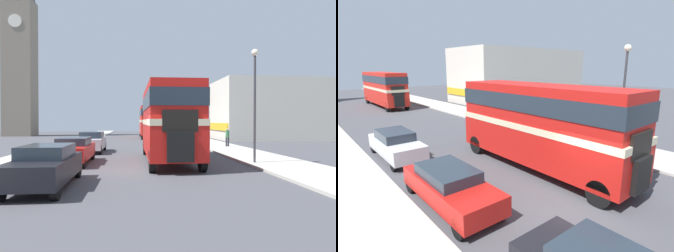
{
  "view_description": "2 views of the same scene",
  "coord_description": "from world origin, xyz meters",
  "views": [
    {
      "loc": [
        -0.79,
        -14.74,
        2.24
      ],
      "look_at": [
        1.16,
        3.43,
        1.98
      ],
      "focal_mm": 35.0,
      "sensor_mm": 36.0,
      "label": 1
    },
    {
      "loc": [
        -7.96,
        -4.9,
        4.9
      ],
      "look_at": [
        1.16,
        5.98,
        1.66
      ],
      "focal_mm": 28.0,
      "sensor_mm": 36.0,
      "label": 2
    }
  ],
  "objects": [
    {
      "name": "pedestrian_walking",
      "position": [
        7.2,
        12.33,
        1.0
      ],
      "size": [
        0.32,
        0.32,
        1.56
      ],
      "color": "#282833",
      "rests_on": "sidewalk_right"
    },
    {
      "name": "ground_plane",
      "position": [
        0.0,
        0.0,
        0.0
      ],
      "size": [
        120.0,
        120.0,
        0.0
      ],
      "primitive_type": "plane",
      "color": "#47474C"
    },
    {
      "name": "street_lamp",
      "position": [
        5.49,
        1.62,
        3.96
      ],
      "size": [
        0.36,
        0.36,
        5.86
      ],
      "color": "#38383D",
      "rests_on": "sidewalk_right"
    },
    {
      "name": "car_parked_far",
      "position": [
        -3.76,
        9.43,
        0.77
      ],
      "size": [
        1.72,
        4.59,
        1.48
      ],
      "color": "silver",
      "rests_on": "ground_plane"
    },
    {
      "name": "bus_distant",
      "position": [
        1.41,
        29.78,
        2.48
      ],
      "size": [
        2.42,
        10.75,
        4.19
      ],
      "color": "red",
      "rests_on": "ground_plane"
    },
    {
      "name": "sidewalk_right",
      "position": [
        6.75,
        0.0,
        0.06
      ],
      "size": [
        3.5,
        120.0,
        0.12
      ],
      "color": "#B7B2A8",
      "rests_on": "ground_plane"
    },
    {
      "name": "double_decker_bus",
      "position": [
        1.16,
        3.41,
        2.42
      ],
      "size": [
        2.54,
        9.71,
        4.07
      ],
      "color": "red",
      "rests_on": "ground_plane"
    },
    {
      "name": "shop_building_block",
      "position": [
        19.3,
        24.57,
        3.65
      ],
      "size": [
        19.43,
        9.07,
        7.3
      ],
      "color": "beige",
      "rests_on": "ground_plane"
    },
    {
      "name": "car_parked_mid",
      "position": [
        -3.92,
        3.04,
        0.73
      ],
      "size": [
        1.73,
        4.66,
        1.38
      ],
      "color": "red",
      "rests_on": "ground_plane"
    }
  ]
}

